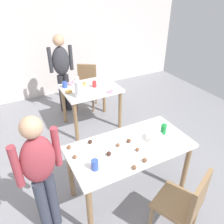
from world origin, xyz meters
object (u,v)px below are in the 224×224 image
object	(u,v)px
chair_far_table	(86,84)
pitcher_far	(79,89)
dining_table_near	(130,153)
soda_can	(164,129)
chair_near_table	(185,203)
mixing_bowl	(154,137)
person_girl_near	(41,170)
dining_table_far	(91,94)
person_adult_far	(62,68)

from	to	relation	value
chair_far_table	pitcher_far	world-z (taller)	pitcher_far
dining_table_near	soda_can	world-z (taller)	soda_can
chair_near_table	soda_can	size ratio (longest dim) A/B	7.13
mixing_bowl	pitcher_far	bearing A→B (deg)	104.87
chair_far_table	person_girl_near	size ratio (longest dim) A/B	0.62
chair_far_table	soda_can	xyz separation A→B (m)	(0.04, -2.33, 0.31)
dining_table_far	soda_can	size ratio (longest dim) A/B	7.66
mixing_bowl	dining_table_near	bearing A→B (deg)	174.17
chair_far_table	pitcher_far	distance (m)	1.16
chair_near_table	soda_can	world-z (taller)	soda_can
mixing_bowl	soda_can	xyz separation A→B (m)	(0.17, 0.04, 0.03)
dining_table_near	pitcher_far	distance (m)	1.40
person_girl_near	soda_can	world-z (taller)	person_girl_near
dining_table_far	pitcher_far	size ratio (longest dim) A/B	3.60
dining_table_near	chair_far_table	xyz separation A→B (m)	(0.42, 2.35, -0.15)
dining_table_near	chair_near_table	world-z (taller)	chair_near_table
dining_table_far	chair_near_table	distance (m)	2.35
chair_near_table	pitcher_far	bearing A→B (deg)	97.03
dining_table_far	soda_can	xyz separation A→B (m)	(0.25, -1.61, 0.18)
chair_far_table	dining_table_near	bearing A→B (deg)	-100.25
person_girl_near	person_adult_far	xyz separation A→B (m)	(0.93, 2.36, 0.07)
dining_table_far	mixing_bowl	world-z (taller)	mixing_bowl
pitcher_far	person_girl_near	bearing A→B (deg)	-123.07
dining_table_far	chair_far_table	world-z (taller)	chair_far_table
chair_near_table	chair_far_table	xyz separation A→B (m)	(0.24, 3.06, 0.00)
dining_table_far	mixing_bowl	bearing A→B (deg)	-87.16
person_adult_far	soda_can	bearing A→B (deg)	-77.84
dining_table_far	chair_far_table	size ratio (longest dim) A/B	1.07
chair_near_table	chair_far_table	bearing A→B (deg)	85.51
dining_table_near	dining_table_far	bearing A→B (deg)	82.41
chair_far_table	person_girl_near	distance (m)	2.75
dining_table_far	chair_near_table	size ratio (longest dim) A/B	1.07
chair_far_table	dining_table_far	bearing A→B (deg)	-106.09
chair_near_table	person_girl_near	bearing A→B (deg)	148.08
person_adult_far	mixing_bowl	bearing A→B (deg)	-81.94
person_adult_far	mixing_bowl	distance (m)	2.42
chair_far_table	soda_can	distance (m)	2.35
chair_far_table	person_adult_far	xyz separation A→B (m)	(-0.46, 0.01, 0.41)
dining_table_near	mixing_bowl	xyz separation A→B (m)	(0.30, -0.03, 0.13)
dining_table_near	mixing_bowl	size ratio (longest dim) A/B	7.28
dining_table_far	person_adult_far	world-z (taller)	person_adult_far
chair_near_table	chair_far_table	size ratio (longest dim) A/B	1.00
dining_table_near	person_adult_far	world-z (taller)	person_adult_far
dining_table_near	chair_far_table	size ratio (longest dim) A/B	1.58
dining_table_far	chair_near_table	world-z (taller)	chair_near_table
dining_table_near	mixing_bowl	distance (m)	0.33
person_adult_far	dining_table_near	bearing A→B (deg)	-89.05
person_girl_near	person_adult_far	size ratio (longest dim) A/B	0.93
soda_can	pitcher_far	world-z (taller)	pitcher_far
person_girl_near	soda_can	distance (m)	1.43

